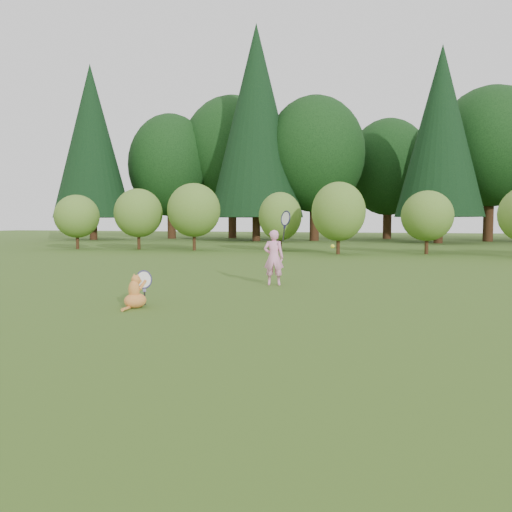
% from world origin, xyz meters
% --- Properties ---
extents(ground, '(100.00, 100.00, 0.00)m').
position_xyz_m(ground, '(0.00, 0.00, 0.00)').
color(ground, '#2C4C15').
rests_on(ground, ground).
extents(shrub_row, '(28.00, 3.00, 2.80)m').
position_xyz_m(shrub_row, '(0.00, 13.00, 1.40)').
color(shrub_row, '#577725').
rests_on(shrub_row, ground).
extents(woodland_backdrop, '(48.00, 10.00, 15.00)m').
position_xyz_m(woodland_backdrop, '(0.00, 23.00, 7.50)').
color(woodland_backdrop, black).
rests_on(woodland_backdrop, ground).
extents(child, '(0.63, 0.42, 1.63)m').
position_xyz_m(child, '(-0.00, 2.64, 0.57)').
color(child, '#FF98CC').
rests_on(child, ground).
extents(cat, '(0.44, 0.72, 0.67)m').
position_xyz_m(cat, '(-1.25, -0.44, 0.25)').
color(cat, '#C24D25').
rests_on(cat, ground).
extents(tennis_ball, '(0.07, 0.07, 0.07)m').
position_xyz_m(tennis_ball, '(1.24, 2.04, 0.81)').
color(tennis_ball, yellow).
rests_on(tennis_ball, ground).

